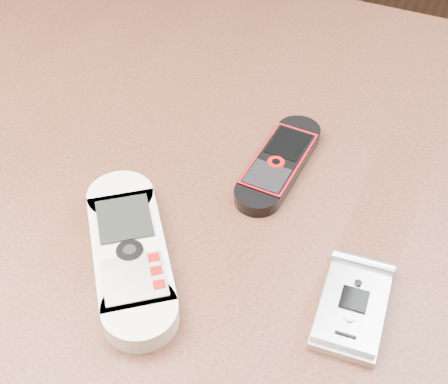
# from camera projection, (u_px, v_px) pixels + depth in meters

# --- Properties ---
(table) EXTENTS (1.20, 0.80, 0.75)m
(table) POSITION_uv_depth(u_px,v_px,m) (219.00, 271.00, 0.63)
(table) COLOR black
(table) RESTS_ON ground
(nokia_white) EXTENTS (0.15, 0.17, 0.02)m
(nokia_white) POSITION_uv_depth(u_px,v_px,m) (130.00, 252.00, 0.50)
(nokia_white) COLOR silver
(nokia_white) RESTS_ON table
(nokia_black_red) EXTENTS (0.05, 0.14, 0.01)m
(nokia_black_red) POSITION_uv_depth(u_px,v_px,m) (279.00, 162.00, 0.58)
(nokia_black_red) COLOR black
(nokia_black_red) RESTS_ON table
(motorola_razr) EXTENTS (0.06, 0.10, 0.01)m
(motorola_razr) POSITION_uv_depth(u_px,v_px,m) (352.00, 307.00, 0.46)
(motorola_razr) COLOR silver
(motorola_razr) RESTS_ON table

